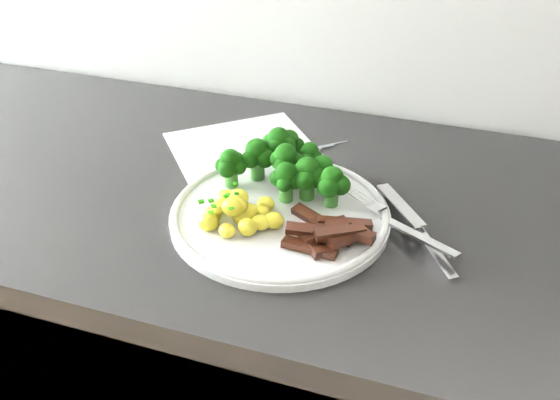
# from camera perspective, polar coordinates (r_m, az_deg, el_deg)

# --- Properties ---
(counter) EXTENTS (2.35, 0.59, 0.88)m
(counter) POSITION_cam_1_polar(r_m,az_deg,el_deg) (1.17, -0.16, -17.96)
(counter) COLOR black
(counter) RESTS_ON ground
(recipe_paper) EXTENTS (0.37, 0.38, 0.00)m
(recipe_paper) POSITION_cam_1_polar(r_m,az_deg,el_deg) (0.94, -2.30, 3.32)
(recipe_paper) COLOR silver
(recipe_paper) RESTS_ON counter
(plate) EXTENTS (0.30, 0.30, 0.02)m
(plate) POSITION_cam_1_polar(r_m,az_deg,el_deg) (0.81, -0.00, -1.26)
(plate) COLOR white
(plate) RESTS_ON counter
(broccoli) EXTENTS (0.19, 0.14, 0.07)m
(broccoli) POSITION_cam_1_polar(r_m,az_deg,el_deg) (0.84, 0.88, 3.46)
(broccoli) COLOR #2C6420
(broccoli) RESTS_ON plate
(potatoes) EXTENTS (0.11, 0.09, 0.04)m
(potatoes) POSITION_cam_1_polar(r_m,az_deg,el_deg) (0.79, -3.99, -0.94)
(potatoes) COLOR yellow
(potatoes) RESTS_ON plate
(beef_strips) EXTENTS (0.12, 0.10, 0.03)m
(beef_strips) POSITION_cam_1_polar(r_m,az_deg,el_deg) (0.76, 4.65, -3.01)
(beef_strips) COLOR black
(beef_strips) RESTS_ON plate
(fork) EXTENTS (0.16, 0.11, 0.02)m
(fork) POSITION_cam_1_polar(r_m,az_deg,el_deg) (0.79, 11.54, -2.40)
(fork) COLOR silver
(fork) RESTS_ON plate
(knife) EXTENTS (0.13, 0.18, 0.02)m
(knife) POSITION_cam_1_polar(r_m,az_deg,el_deg) (0.79, 13.43, -3.60)
(knife) COLOR silver
(knife) RESTS_ON plate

